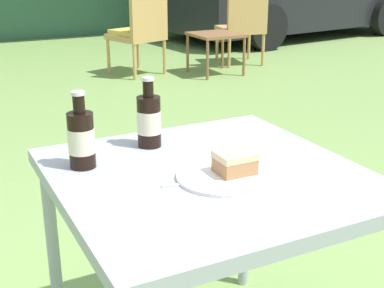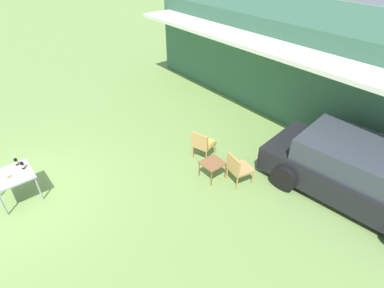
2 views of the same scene
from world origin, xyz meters
TOP-DOWN VIEW (x-y plane):
  - wicker_chair_cushioned at (1.48, 4.28)m, footprint 0.62×0.64m
  - wicker_chair_plain at (2.78, 4.26)m, footprint 0.57×0.60m
  - garden_side_table at (2.24, 3.94)m, footprint 0.50×0.52m
  - patio_table at (0.00, 0.00)m, footprint 0.82×0.82m
  - cake_on_plate at (0.03, -0.06)m, footprint 0.26×0.26m
  - cola_bottle_near at (-0.06, 0.27)m, footprint 0.07×0.07m
  - cola_bottle_far at (-0.30, 0.19)m, footprint 0.07×0.07m
  - fork at (-0.06, -0.06)m, footprint 0.19×0.06m

SIDE VIEW (x-z plane):
  - garden_side_table at x=2.24m, z-range 0.17..0.62m
  - wicker_chair_cushioned at x=1.48m, z-range 0.05..0.89m
  - wicker_chair_plain at x=2.78m, z-range 0.06..0.90m
  - patio_table at x=0.00m, z-range 0.28..0.98m
  - fork at x=-0.06m, z-range 0.70..0.70m
  - cake_on_plate at x=0.03m, z-range 0.68..0.75m
  - cola_bottle_near at x=-0.06m, z-range 0.67..0.89m
  - cola_bottle_far at x=-0.30m, z-range 0.67..0.89m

